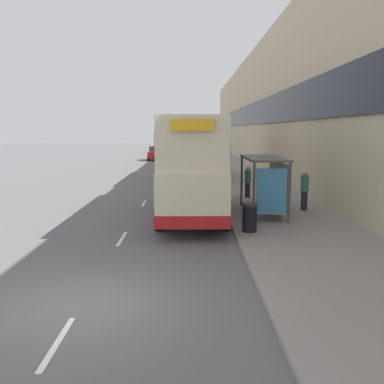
{
  "coord_description": "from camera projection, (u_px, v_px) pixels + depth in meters",
  "views": [
    {
      "loc": [
        2.38,
        -8.89,
        3.8
      ],
      "look_at": [
        2.55,
        21.11,
        -0.58
      ],
      "focal_mm": 40.0,
      "sensor_mm": 36.0,
      "label": 1
    }
  ],
  "objects": [
    {
      "name": "ground_plane",
      "position": [
        81.0,
        305.0,
        9.33
      ],
      "size": [
        220.0,
        220.0,
        0.0
      ],
      "primitive_type": "plane",
      "color": "#5B595B"
    },
    {
      "name": "pavement",
      "position": [
        227.0,
        164.0,
        47.45
      ],
      "size": [
        5.0,
        93.0,
        0.14
      ],
      "color": "gray",
      "rests_on": "ground_plane"
    },
    {
      "name": "terrace_facade",
      "position": [
        264.0,
        109.0,
        46.61
      ],
      "size": [
        3.1,
        93.0,
        12.1
      ],
      "color": "#C6B793",
      "rests_on": "ground_plane"
    },
    {
      "name": "lane_mark_0",
      "position": [
        58.0,
        343.0,
        7.68
      ],
      "size": [
        0.12,
        2.0,
        0.01
      ],
      "color": "silver",
      "rests_on": "ground_plane"
    },
    {
      "name": "lane_mark_1",
      "position": [
        122.0,
        239.0,
        15.01
      ],
      "size": [
        0.12,
        2.0,
        0.01
      ],
      "color": "silver",
      "rests_on": "ground_plane"
    },
    {
      "name": "lane_mark_2",
      "position": [
        144.0,
        203.0,
        22.34
      ],
      "size": [
        0.12,
        2.0,
        0.01
      ],
      "color": "silver",
      "rests_on": "ground_plane"
    },
    {
      "name": "lane_mark_3",
      "position": [
        155.0,
        185.0,
        29.68
      ],
      "size": [
        0.12,
        2.0,
        0.01
      ],
      "color": "silver",
      "rests_on": "ground_plane"
    },
    {
      "name": "lane_mark_4",
      "position": [
        162.0,
        174.0,
        37.01
      ],
      "size": [
        0.12,
        2.0,
        0.01
      ],
      "color": "silver",
      "rests_on": "ground_plane"
    },
    {
      "name": "lane_mark_5",
      "position": [
        167.0,
        167.0,
        44.34
      ],
      "size": [
        0.12,
        2.0,
        0.01
      ],
      "color": "silver",
      "rests_on": "ground_plane"
    },
    {
      "name": "bus_shelter",
      "position": [
        269.0,
        175.0,
        18.29
      ],
      "size": [
        1.6,
        4.2,
        2.48
      ],
      "color": "#4C4C51",
      "rests_on": "ground_plane"
    },
    {
      "name": "double_decker_bus_near",
      "position": [
        192.0,
        164.0,
        19.18
      ],
      "size": [
        2.85,
        10.49,
        4.3
      ],
      "color": "beige",
      "rests_on": "ground_plane"
    },
    {
      "name": "double_decker_bus_ahead",
      "position": [
        192.0,
        150.0,
        32.67
      ],
      "size": [
        2.85,
        10.48,
        4.3
      ],
      "color": "beige",
      "rests_on": "ground_plane"
    },
    {
      "name": "car_0",
      "position": [
        193.0,
        154.0,
        52.27
      ],
      "size": [
        2.0,
        3.96,
        1.66
      ],
      "color": "maroon",
      "rests_on": "ground_plane"
    },
    {
      "name": "car_1",
      "position": [
        156.0,
        153.0,
        53.47
      ],
      "size": [
        1.96,
        3.92,
        1.76
      ],
      "rotation": [
        0.0,
        0.0,
        3.14
      ],
      "color": "maroon",
      "rests_on": "ground_plane"
    },
    {
      "name": "pedestrian_at_shelter",
      "position": [
        248.0,
        181.0,
        23.22
      ],
      "size": [
        0.34,
        0.34,
        1.73
      ],
      "color": "#23232D",
      "rests_on": "ground_plane"
    },
    {
      "name": "pedestrian_1",
      "position": [
        305.0,
        190.0,
        19.52
      ],
      "size": [
        0.36,
        0.36,
        1.84
      ],
      "color": "#23232D",
      "rests_on": "ground_plane"
    },
    {
      "name": "litter_bin",
      "position": [
        250.0,
        217.0,
        15.44
      ],
      "size": [
        0.55,
        0.55,
        1.05
      ],
      "color": "black",
      "rests_on": "ground_plane"
    }
  ]
}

